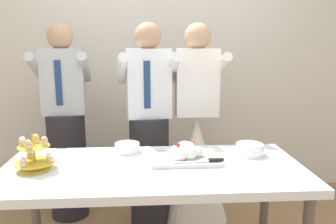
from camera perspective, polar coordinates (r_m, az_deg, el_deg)
The scene contains 9 objects.
rear_wall at distance 3.39m, azimuth -3.25°, elevation 10.68°, with size 5.20×0.10×2.90m, color beige.
dessert_table at distance 2.07m, azimuth -2.52°, elevation -11.09°, with size 1.80×0.80×0.78m.
cupcake_stand at distance 2.10m, azimuth -21.73°, elevation -6.91°, with size 0.23×0.23×0.21m.
main_cake_tray at distance 2.13m, azimuth 2.84°, elevation -7.07°, with size 0.44×0.31×0.12m.
plate_stack at distance 2.29m, azimuth 13.74°, elevation -6.17°, with size 0.18×0.18×0.08m.
round_cake at distance 2.27m, azimuth -6.92°, elevation -6.25°, with size 0.24×0.24×0.07m.
person_groom at distance 2.74m, azimuth -3.22°, elevation -4.37°, with size 0.51×0.54×1.66m.
person_bride at distance 2.86m, azimuth 4.70°, elevation -7.13°, with size 0.56×0.56×1.66m.
person_guest at distance 2.99m, azimuth -16.89°, elevation -3.50°, with size 0.50×0.53×1.66m.
Camera 1 is at (-0.04, -1.91, 1.49)m, focal length 35.96 mm.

